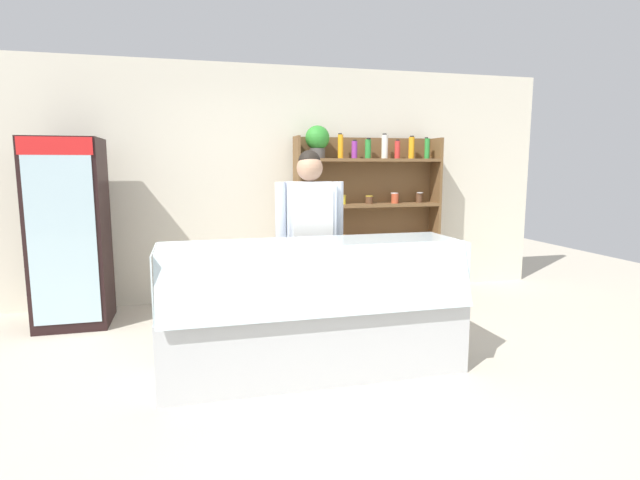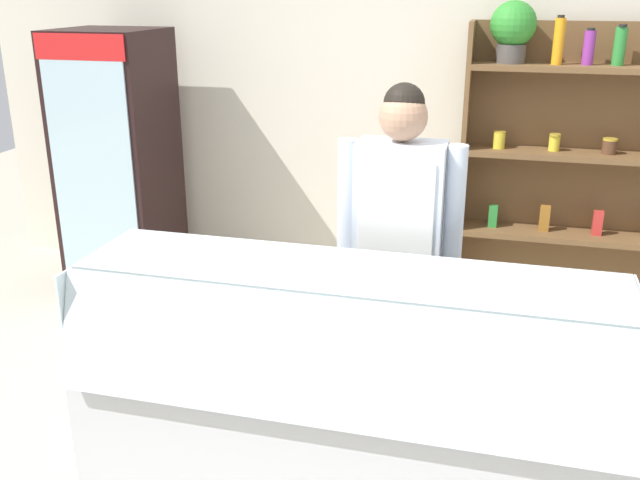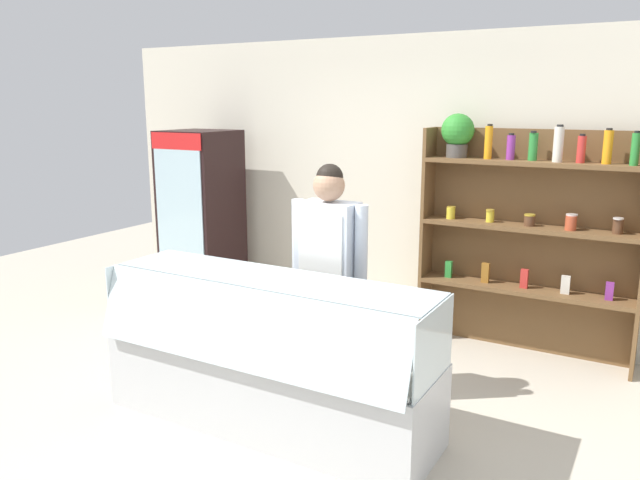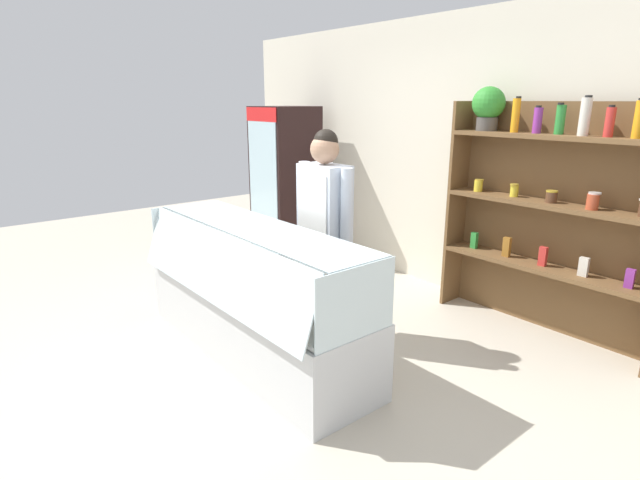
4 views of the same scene
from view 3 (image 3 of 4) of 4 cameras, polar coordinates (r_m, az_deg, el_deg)
name	(u,v)px [view 3 (image 3 of 4)]	position (r m, az deg, el deg)	size (l,w,h in m)	color
ground_plane	(293,424)	(4.35, -2.53, -16.47)	(12.00, 12.00, 0.00)	beige
back_wall	(421,185)	(5.90, 9.23, 5.00)	(6.80, 0.10, 2.70)	silver
drinks_fridge	(202,220)	(6.54, -10.78, 1.80)	(0.66, 0.66, 1.83)	black
shelving_unit	(521,221)	(5.43, 17.87, 1.67)	(1.77, 0.29, 2.01)	brown
deli_display_case	(268,380)	(4.23, -4.78, -12.64)	(2.26, 0.72, 1.01)	silver
shop_clerk	(328,261)	(4.41, 0.78, -1.97)	(0.60, 0.25, 1.69)	#2D2D38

